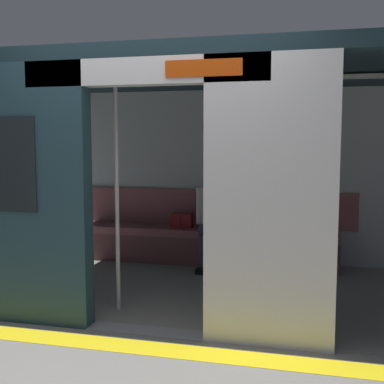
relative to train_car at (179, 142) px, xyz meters
name	(u,v)px	position (x,y,z in m)	size (l,w,h in m)	color
ground_plane	(147,332)	(-0.06, 1.20, -1.48)	(60.00, 60.00, 0.00)	gray
platform_edge_strip	(133,346)	(-0.06, 1.50, -1.48)	(8.00, 0.24, 0.01)	yellow
train_car	(179,142)	(0.00, 0.00, 0.00)	(6.40, 2.74, 2.23)	silver
bench_seat	(207,237)	(-0.06, -1.03, -1.15)	(3.10, 0.44, 0.43)	#935156
person_seated	(217,212)	(-0.20, -0.98, -0.82)	(0.55, 0.69, 1.16)	silver
handbag	(182,220)	(0.26, -1.07, -0.96)	(0.26, 0.15, 0.17)	maroon
book	(248,229)	(-0.55, -1.09, -1.03)	(0.15, 0.22, 0.03)	silver
grab_pole_door	(117,193)	(0.35, 0.76, -0.43)	(0.04, 0.04, 2.09)	silver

